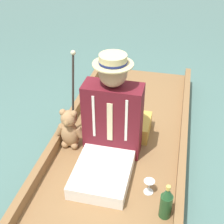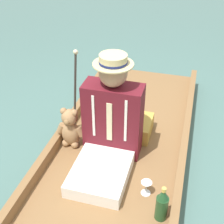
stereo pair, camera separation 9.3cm
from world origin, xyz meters
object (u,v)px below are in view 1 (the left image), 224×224
Objects in this scene: teddy_bear at (70,130)px; walking_cane at (73,85)px; seated_person at (110,125)px; wine_glass at (149,184)px; champagne_bottle at (166,202)px.

teddy_bear is 0.50× the size of walking_cane.
seated_person is at bearing 172.09° from teddy_bear.
wine_glass is at bearing 145.60° from seated_person.
walking_cane reaches higher than wine_glass.
seated_person reaches higher than wine_glass.
seated_person reaches higher than walking_cane.
teddy_bear is at bearing -32.60° from champagne_bottle.
teddy_bear is 3.26× the size of wine_glass.
wine_glass is (-0.37, 0.33, -0.24)m from seated_person.
seated_person is 0.74m from champagne_bottle.
champagne_bottle is (-0.50, 0.51, -0.19)m from seated_person.
teddy_bear reaches higher than wine_glass.
seated_person reaches higher than champagne_bottle.
walking_cane reaches higher than teddy_bear.
seated_person is 2.35× the size of teddy_bear.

